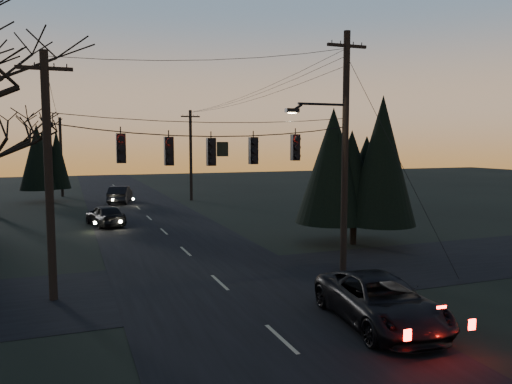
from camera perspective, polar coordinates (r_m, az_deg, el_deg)
name	(u,v)px	position (r m, az deg, el deg)	size (l,w,h in m)	color
main_road	(170,237)	(29.26, -9.77, -5.13)	(8.00, 120.00, 0.02)	black
cross_road	(220,283)	(19.78, -4.17, -10.30)	(60.00, 7.00, 0.02)	black
utility_pole_right	(343,270)	(21.92, 9.91, -8.80)	(5.00, 0.30, 10.00)	black
utility_pole_left	(54,300)	(19.05, -22.11, -11.36)	(1.80, 0.30, 8.50)	black
utility_pole_far_r	(191,200)	(47.82, -7.40, -0.95)	(1.80, 0.30, 8.50)	black
utility_pole_far_l	(63,196)	(54.52, -21.23, -0.48)	(0.30, 0.30, 8.00)	black
span_signal_assembly	(213,150)	(18.96, -4.98, 4.85)	(11.50, 0.44, 1.67)	black
evergreen_right	(354,161)	(27.00, 11.19, 3.46)	(4.73, 4.73, 7.74)	black
evergreen_dist	(48,161)	(49.92, -22.66, 3.24)	(3.62, 3.62, 6.29)	black
suv_near	(380,301)	(15.64, 14.04, -12.05)	(2.41, 5.22, 1.45)	black
sedan_oncoming_a	(105,215)	(34.16, -16.84, -2.56)	(1.68, 4.18, 1.42)	black
sedan_oncoming_b	(120,195)	(46.74, -15.26, -0.30)	(1.63, 4.68, 1.54)	black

